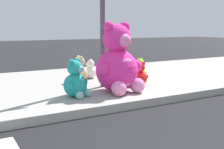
{
  "coord_description": "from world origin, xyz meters",
  "views": [
    {
      "loc": [
        -1.85,
        -1.06,
        1.45
      ],
      "look_at": [
        0.78,
        3.6,
        0.55
      ],
      "focal_mm": 45.83,
      "sensor_mm": 36.0,
      "label": 1
    }
  ],
  "objects_px": {
    "plush_lime": "(139,72)",
    "plush_tan": "(79,71)",
    "plush_pink_large": "(118,64)",
    "plush_teal": "(76,82)",
    "plush_red": "(140,76)",
    "plush_white": "(90,71)",
    "sign_pole": "(103,7)"
  },
  "relations": [
    {
      "from": "sign_pole",
      "to": "plush_white",
      "type": "bearing_deg",
      "value": 80.23
    },
    {
      "from": "plush_pink_large",
      "to": "plush_lime",
      "type": "xyz_separation_m",
      "value": [
        0.99,
        0.68,
        -0.34
      ]
    },
    {
      "from": "plush_red",
      "to": "plush_teal",
      "type": "distance_m",
      "value": 1.7
    },
    {
      "from": "plush_pink_large",
      "to": "plush_red",
      "type": "bearing_deg",
      "value": 22.92
    },
    {
      "from": "sign_pole",
      "to": "plush_tan",
      "type": "bearing_deg",
      "value": 108.66
    },
    {
      "from": "plush_pink_large",
      "to": "plush_teal",
      "type": "bearing_deg",
      "value": -179.77
    },
    {
      "from": "plush_red",
      "to": "plush_teal",
      "type": "height_order",
      "value": "plush_teal"
    },
    {
      "from": "plush_lime",
      "to": "plush_pink_large",
      "type": "bearing_deg",
      "value": -145.27
    },
    {
      "from": "plush_lime",
      "to": "plush_tan",
      "type": "distance_m",
      "value": 1.43
    },
    {
      "from": "plush_white",
      "to": "plush_red",
      "type": "distance_m",
      "value": 1.46
    },
    {
      "from": "plush_lime",
      "to": "plush_tan",
      "type": "height_order",
      "value": "plush_tan"
    },
    {
      "from": "plush_lime",
      "to": "plush_tan",
      "type": "xyz_separation_m",
      "value": [
        -1.27,
        0.65,
        0.03
      ]
    },
    {
      "from": "plush_lime",
      "to": "plush_tan",
      "type": "relative_size",
      "value": 0.9
    },
    {
      "from": "sign_pole",
      "to": "plush_lime",
      "type": "xyz_separation_m",
      "value": [
        1.02,
        0.09,
        -1.47
      ]
    },
    {
      "from": "plush_lime",
      "to": "plush_teal",
      "type": "relative_size",
      "value": 0.78
    },
    {
      "from": "sign_pole",
      "to": "plush_tan",
      "type": "distance_m",
      "value": 1.65
    },
    {
      "from": "plush_pink_large",
      "to": "plush_lime",
      "type": "height_order",
      "value": "plush_pink_large"
    },
    {
      "from": "plush_white",
      "to": "plush_tan",
      "type": "bearing_deg",
      "value": -144.55
    },
    {
      "from": "plush_teal",
      "to": "sign_pole",
      "type": "bearing_deg",
      "value": 34.24
    },
    {
      "from": "plush_white",
      "to": "plush_pink_large",
      "type": "bearing_deg",
      "value": -95.08
    },
    {
      "from": "plush_lime",
      "to": "plush_red",
      "type": "distance_m",
      "value": 0.43
    },
    {
      "from": "plush_pink_large",
      "to": "plush_tan",
      "type": "xyz_separation_m",
      "value": [
        -0.29,
        1.34,
        -0.31
      ]
    },
    {
      "from": "plush_white",
      "to": "sign_pole",
      "type": "bearing_deg",
      "value": -99.77
    },
    {
      "from": "sign_pole",
      "to": "plush_tan",
      "type": "height_order",
      "value": "sign_pole"
    },
    {
      "from": "sign_pole",
      "to": "plush_pink_large",
      "type": "xyz_separation_m",
      "value": [
        0.04,
        -0.59,
        -1.14
      ]
    },
    {
      "from": "sign_pole",
      "to": "plush_teal",
      "type": "height_order",
      "value": "sign_pole"
    },
    {
      "from": "plush_red",
      "to": "sign_pole",
      "type": "bearing_deg",
      "value": 161.23
    },
    {
      "from": "plush_lime",
      "to": "plush_red",
      "type": "bearing_deg",
      "value": -122.14
    },
    {
      "from": "plush_pink_large",
      "to": "plush_white",
      "type": "distance_m",
      "value": 1.69
    },
    {
      "from": "plush_lime",
      "to": "plush_teal",
      "type": "xyz_separation_m",
      "value": [
        -1.9,
        -0.69,
        0.06
      ]
    },
    {
      "from": "plush_teal",
      "to": "plush_tan",
      "type": "bearing_deg",
      "value": 65.13
    },
    {
      "from": "plush_lime",
      "to": "plush_red",
      "type": "height_order",
      "value": "plush_lime"
    }
  ]
}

